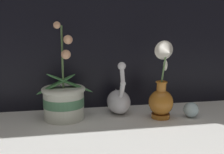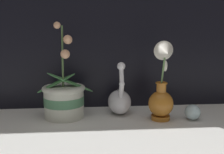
{
  "view_description": "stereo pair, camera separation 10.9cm",
  "coord_description": "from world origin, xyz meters",
  "px_view_note": "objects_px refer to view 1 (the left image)",
  "views": [
    {
      "loc": [
        -0.23,
        -0.92,
        0.36
      ],
      "look_at": [
        -0.04,
        0.13,
        0.17
      ],
      "focal_mm": 42.0,
      "sensor_mm": 36.0,
      "label": 1
    },
    {
      "loc": [
        -0.13,
        -0.94,
        0.36
      ],
      "look_at": [
        -0.04,
        0.13,
        0.17
      ],
      "focal_mm": 42.0,
      "sensor_mm": 36.0,
      "label": 2
    }
  ],
  "objects_px": {
    "orchid_potted_plant": "(64,99)",
    "glass_sphere": "(191,110)",
    "blue_vase": "(162,92)",
    "swan_figurine": "(118,100)"
  },
  "relations": [
    {
      "from": "swan_figurine",
      "to": "glass_sphere",
      "type": "distance_m",
      "value": 0.31
    },
    {
      "from": "orchid_potted_plant",
      "to": "glass_sphere",
      "type": "xyz_separation_m",
      "value": [
        0.52,
        -0.08,
        -0.05
      ]
    },
    {
      "from": "orchid_potted_plant",
      "to": "blue_vase",
      "type": "relative_size",
      "value": 1.23
    },
    {
      "from": "glass_sphere",
      "to": "blue_vase",
      "type": "bearing_deg",
      "value": 178.2
    },
    {
      "from": "glass_sphere",
      "to": "orchid_potted_plant",
      "type": "bearing_deg",
      "value": 171.44
    },
    {
      "from": "orchid_potted_plant",
      "to": "swan_figurine",
      "type": "relative_size",
      "value": 1.69
    },
    {
      "from": "orchid_potted_plant",
      "to": "swan_figurine",
      "type": "xyz_separation_m",
      "value": [
        0.23,
        0.03,
        -0.02
      ]
    },
    {
      "from": "blue_vase",
      "to": "glass_sphere",
      "type": "height_order",
      "value": "blue_vase"
    },
    {
      "from": "orchid_potted_plant",
      "to": "glass_sphere",
      "type": "height_order",
      "value": "orchid_potted_plant"
    },
    {
      "from": "blue_vase",
      "to": "glass_sphere",
      "type": "distance_m",
      "value": 0.15
    }
  ]
}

